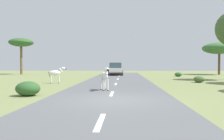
{
  "coord_description": "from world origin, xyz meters",
  "views": [
    {
      "loc": [
        0.46,
        -10.33,
        1.62
      ],
      "look_at": [
        -0.64,
        11.1,
        1.06
      ],
      "focal_mm": 37.86,
      "sensor_mm": 36.0,
      "label": 1
    }
  ],
  "objects": [
    {
      "name": "zebra_0",
      "position": [
        -0.69,
        3.63,
        0.89
      ],
      "size": [
        0.7,
        1.44,
        1.4
      ],
      "rotation": [
        0.0,
        0.0,
        3.46
      ],
      "color": "silver",
      "rests_on": "road"
    },
    {
      "name": "lane_markings",
      "position": [
        -0.19,
        -1.0,
        0.05
      ],
      "size": [
        0.16,
        56.0,
        0.01
      ],
      "color": "silver",
      "rests_on": "road"
    },
    {
      "name": "bush_1",
      "position": [
        7.36,
        20.12,
        0.27
      ],
      "size": [
        0.9,
        0.81,
        0.54
      ],
      "primitive_type": "ellipsoid",
      "color": "#2D5628",
      "rests_on": "ground_plane"
    },
    {
      "name": "road",
      "position": [
        -0.19,
        0.0,
        0.03
      ],
      "size": [
        6.0,
        64.0,
        0.05
      ],
      "primitive_type": "cube",
      "color": "#56595B",
      "rests_on": "ground_plane"
    },
    {
      "name": "tree_5",
      "position": [
        -15.43,
        25.37,
        4.85
      ],
      "size": [
        3.7,
        3.7,
        5.58
      ],
      "color": "brown",
      "rests_on": "ground_plane"
    },
    {
      "name": "zebra_2",
      "position": [
        -5.22,
        9.06,
        0.84
      ],
      "size": [
        1.46,
        0.62,
        1.41
      ],
      "rotation": [
        0.0,
        0.0,
        4.96
      ],
      "color": "silver",
      "rests_on": "ground_plane"
    },
    {
      "name": "tree_2",
      "position": [
        14.71,
        25.85,
        3.95
      ],
      "size": [
        4.93,
        4.93,
        4.83
      ],
      "color": "brown",
      "rests_on": "ground_plane"
    },
    {
      "name": "ground_plane",
      "position": [
        0.0,
        0.0,
        0.0
      ],
      "size": [
        90.0,
        90.0,
        0.0
      ],
      "primitive_type": "plane",
      "color": "olive"
    },
    {
      "name": "car_0",
      "position": [
        -0.79,
        22.8,
        0.85
      ],
      "size": [
        2.24,
        4.45,
        1.74
      ],
      "rotation": [
        0.0,
        0.0,
        3.21
      ],
      "color": "white",
      "rests_on": "road"
    },
    {
      "name": "bush_2",
      "position": [
        6.95,
        10.47,
        0.28
      ],
      "size": [
        0.93,
        0.84,
        0.56
      ],
      "primitive_type": "ellipsoid",
      "color": "#425B2D",
      "rests_on": "ground_plane"
    },
    {
      "name": "bush_0",
      "position": [
        -4.41,
        1.34,
        0.37
      ],
      "size": [
        1.23,
        1.11,
        0.74
      ],
      "primitive_type": "ellipsoid",
      "color": "#2D5628",
      "rests_on": "ground_plane"
    }
  ]
}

